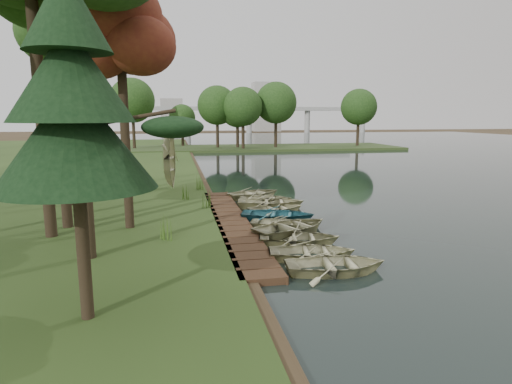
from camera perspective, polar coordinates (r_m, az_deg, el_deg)
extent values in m
plane|color=#3D2F1D|center=(21.74, 0.93, -4.34)|extent=(300.00, 300.00, 0.00)
cube|color=black|center=(53.42, 29.30, 2.96)|extent=(130.00, 200.00, 0.05)
cube|color=#3D2717|center=(21.45, -3.27, -4.15)|extent=(1.60, 16.00, 0.30)
cube|color=#31441E|center=(71.87, -0.87, 5.88)|extent=(50.00, 14.00, 0.45)
cylinder|color=black|center=(71.54, -19.79, 7.39)|extent=(0.50, 0.50, 4.80)
sphere|color=#244517|center=(71.50, -19.96, 10.27)|extent=(5.60, 5.60, 5.60)
cylinder|color=black|center=(70.81, -14.41, 7.64)|extent=(0.50, 0.50, 4.80)
sphere|color=#244517|center=(70.77, -14.54, 10.55)|extent=(5.60, 5.60, 5.60)
cylinder|color=black|center=(70.71, -8.96, 7.83)|extent=(0.50, 0.50, 4.80)
sphere|color=#244517|center=(70.67, -9.04, 10.74)|extent=(5.60, 5.60, 5.60)
cylinder|color=black|center=(71.24, -3.55, 7.94)|extent=(0.50, 0.50, 4.80)
sphere|color=#244517|center=(71.20, -3.58, 10.84)|extent=(5.60, 5.60, 5.60)
cylinder|color=black|center=(72.37, 1.75, 7.99)|extent=(0.50, 0.50, 4.80)
sphere|color=#244517|center=(72.34, 1.76, 10.84)|extent=(5.60, 5.60, 5.60)
cylinder|color=black|center=(74.10, 6.84, 7.97)|extent=(0.50, 0.50, 4.80)
sphere|color=#244517|center=(74.06, 6.90, 10.75)|extent=(5.60, 5.60, 5.60)
cylinder|color=black|center=(76.37, 11.66, 7.90)|extent=(0.50, 0.50, 4.80)
sphere|color=#244517|center=(76.33, 11.76, 10.60)|extent=(5.60, 5.60, 5.60)
cube|color=#A5A5A0|center=(141.37, -5.02, 11.02)|extent=(90.00, 4.00, 1.20)
cylinder|color=#A5A5A0|center=(141.51, -17.32, 9.00)|extent=(1.80, 1.80, 8.00)
cylinder|color=#A5A5A0|center=(140.70, -9.10, 9.31)|extent=(1.80, 1.80, 8.00)
cylinder|color=#A5A5A0|center=(142.71, -0.94, 9.44)|extent=(1.80, 1.80, 8.00)
cylinder|color=#A5A5A0|center=(147.44, 6.84, 9.39)|extent=(1.80, 1.80, 8.00)
cylinder|color=#A5A5A0|center=(154.62, 14.02, 9.20)|extent=(1.80, 1.80, 8.00)
cube|color=#A5A5A0|center=(164.28, 1.35, 11.26)|extent=(10.00, 8.00, 18.00)
cube|color=#A5A5A0|center=(165.63, -11.15, 10.03)|extent=(8.00, 8.00, 12.00)
imported|color=tan|center=(15.25, 10.64, -9.21)|extent=(3.70, 2.77, 0.73)
imported|color=tan|center=(16.52, 7.53, -7.68)|extent=(3.62, 2.82, 0.69)
imported|color=tan|center=(18.26, 5.82, -5.88)|extent=(3.81, 3.04, 0.71)
imported|color=tan|center=(19.86, 4.90, -4.40)|extent=(4.79, 4.24, 0.82)
imported|color=tan|center=(20.80, 3.45, -3.99)|extent=(3.59, 3.05, 0.63)
imported|color=#286570|center=(22.23, 2.92, -2.86)|extent=(4.43, 3.75, 0.78)
imported|color=tan|center=(24.01, 2.69, -2.04)|extent=(3.56, 2.81, 0.67)
imported|color=tan|center=(25.40, 1.98, -1.19)|extent=(4.38, 3.44, 0.82)
imported|color=tan|center=(26.86, 1.26, -0.73)|extent=(3.72, 3.04, 0.67)
imported|color=tan|center=(28.53, -0.21, -0.01)|extent=(4.30, 3.65, 0.76)
imported|color=tan|center=(31.27, -11.14, 1.20)|extent=(4.40, 3.58, 0.80)
cylinder|color=black|center=(16.19, -22.45, 10.23)|extent=(0.45, 0.45, 10.72)
cylinder|color=black|center=(19.93, -26.91, 11.68)|extent=(0.48, 0.48, 12.08)
cylinder|color=black|center=(20.24, -17.04, 7.19)|extent=(0.41, 0.41, 8.50)
ellipsoid|color=maroon|center=(20.51, -17.68, 19.12)|extent=(3.77, 3.77, 3.21)
cylinder|color=black|center=(21.33, -24.83, 10.39)|extent=(0.46, 0.46, 11.14)
cylinder|color=black|center=(26.82, -24.24, 9.94)|extent=(0.46, 0.46, 10.92)
ellipsoid|color=#244517|center=(27.44, -25.11, 21.39)|extent=(3.91, 3.91, 3.32)
cylinder|color=black|center=(30.73, -24.73, 12.38)|extent=(0.51, 0.51, 13.68)
cylinder|color=black|center=(28.80, -22.05, 9.52)|extent=(0.45, 0.45, 10.41)
ellipsoid|color=#244517|center=(29.28, -22.75, 19.74)|extent=(4.80, 4.80, 4.08)
cylinder|color=black|center=(11.56, -22.10, -6.46)|extent=(0.32, 0.32, 3.91)
cone|color=black|center=(11.13, -23.01, 6.99)|extent=(3.80, 3.80, 2.60)
cone|color=black|center=(11.17, -23.52, 14.30)|extent=(2.90, 2.90, 2.25)
cone|color=black|center=(11.39, -24.06, 21.44)|extent=(2.00, 2.00, 1.90)
cone|color=#3F661E|center=(18.29, -11.93, -4.87)|extent=(0.60, 0.60, 0.92)
cone|color=#3F661E|center=(24.47, -6.63, -0.91)|extent=(0.60, 0.60, 0.96)
cone|color=#3F661E|center=(27.05, -9.51, -0.04)|extent=(0.60, 0.60, 0.87)
cone|color=#3F661E|center=(30.59, -7.48, 1.21)|extent=(0.60, 0.60, 0.91)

